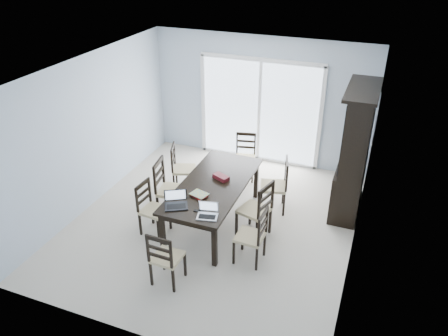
{
  "coord_description": "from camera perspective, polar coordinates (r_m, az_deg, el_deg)",
  "views": [
    {
      "loc": [
        2.33,
        -5.56,
        4.35
      ],
      "look_at": [
        0.18,
        0.0,
        1.07
      ],
      "focal_mm": 35.0,
      "sensor_mm": 36.0,
      "label": 1
    }
  ],
  "objects": [
    {
      "name": "hot_tub",
      "position": [
        10.37,
        1.27,
        6.67
      ],
      "size": [
        2.03,
        1.9,
        0.88
      ],
      "rotation": [
        0.0,
        0.0,
        0.26
      ],
      "color": "brown",
      "rests_on": "balcony"
    },
    {
      "name": "wall_left",
      "position": [
        7.82,
        -16.91,
        4.57
      ],
      "size": [
        0.02,
        5.0,
        2.6
      ],
      "primitive_type": "cube",
      "color": "#ACBCCE",
      "rests_on": "floor"
    },
    {
      "name": "chair_left_near",
      "position": [
        7.03,
        -9.75,
        -4.48
      ],
      "size": [
        0.42,
        0.41,
        1.02
      ],
      "rotation": [
        0.0,
        0.0,
        -1.65
      ],
      "color": "black",
      "rests_on": "floor"
    },
    {
      "name": "sliding_door",
      "position": [
        8.98,
        4.66,
        7.42
      ],
      "size": [
        2.52,
        0.05,
        2.18
      ],
      "color": "silver",
      "rests_on": "floor"
    },
    {
      "name": "cell_phone",
      "position": [
        6.36,
        -3.45,
        -5.62
      ],
      "size": [
        0.12,
        0.06,
        0.01
      ],
      "primitive_type": "cube",
      "rotation": [
        0.0,
        0.0,
        0.09
      ],
      "color": "black",
      "rests_on": "dining_table"
    },
    {
      "name": "chair_right_near",
      "position": [
        6.32,
        4.19,
        -8.21
      ],
      "size": [
        0.42,
        0.41,
        1.04
      ],
      "rotation": [
        0.0,
        0.0,
        1.53
      ],
      "color": "black",
      "rests_on": "floor"
    },
    {
      "name": "back_wall",
      "position": [
        8.93,
        4.76,
        8.75
      ],
      "size": [
        4.5,
        0.02,
        2.6
      ],
      "primitive_type": "cube",
      "color": "#ACBCCE",
      "rests_on": "floor"
    },
    {
      "name": "railing",
      "position": [
        11.0,
        7.66,
        8.36
      ],
      "size": [
        4.5,
        0.06,
        1.1
      ],
      "primitive_type": "cube",
      "color": "#99999E",
      "rests_on": "balcony"
    },
    {
      "name": "chair_end_near",
      "position": [
        5.99,
        -7.9,
        -11.06
      ],
      "size": [
        0.39,
        0.4,
        1.02
      ],
      "rotation": [
        0.0,
        0.0,
        -0.03
      ],
      "color": "black",
      "rests_on": "floor"
    },
    {
      "name": "chair_end_far",
      "position": [
        8.51,
        2.8,
        2.24
      ],
      "size": [
        0.46,
        0.47,
        1.03
      ],
      "rotation": [
        0.0,
        0.0,
        3.35
      ],
      "color": "black",
      "rests_on": "floor"
    },
    {
      "name": "chair_left_far",
      "position": [
        8.08,
        -5.9,
        0.64
      ],
      "size": [
        0.51,
        0.51,
        1.05
      ],
      "rotation": [
        0.0,
        0.0,
        -1.23
      ],
      "color": "black",
      "rests_on": "floor"
    },
    {
      "name": "laptop_silver",
      "position": [
        6.21,
        -2.22,
        -6.06
      ],
      "size": [
        0.33,
        0.26,
        0.2
      ],
      "rotation": [
        0.0,
        0.0,
        0.23
      ],
      "color": "#B5B5B7",
      "rests_on": "dining_table"
    },
    {
      "name": "floor",
      "position": [
        7.43,
        -1.31,
        -7.0
      ],
      "size": [
        5.0,
        5.0,
        0.0
      ],
      "primitive_type": "plane",
      "color": "#BDB1A2",
      "rests_on": "ground"
    },
    {
      "name": "balcony",
      "position": [
        10.34,
        6.07,
        3.46
      ],
      "size": [
        4.5,
        2.0,
        0.1
      ],
      "primitive_type": "cube",
      "color": "gray",
      "rests_on": "ground"
    },
    {
      "name": "dining_table",
      "position": [
        7.06,
        -1.37,
        -2.56
      ],
      "size": [
        1.0,
        2.2,
        0.75
      ],
      "color": "black",
      "rests_on": "floor"
    },
    {
      "name": "wall_right",
      "position": [
        6.34,
        17.73,
        -1.42
      ],
      "size": [
        0.02,
        5.0,
        2.6
      ],
      "primitive_type": "cube",
      "color": "#ACBCCE",
      "rests_on": "floor"
    },
    {
      "name": "china_hutch",
      "position": [
        7.57,
        16.67,
        1.85
      ],
      "size": [
        0.5,
        1.38,
        2.2
      ],
      "color": "black",
      "rests_on": "floor"
    },
    {
      "name": "laptop_dark",
      "position": [
        6.46,
        -6.28,
        -4.65
      ],
      "size": [
        0.41,
        0.37,
        0.23
      ],
      "rotation": [
        0.0,
        0.0,
        0.51
      ],
      "color": "black",
      "rests_on": "dining_table"
    },
    {
      "name": "game_box",
      "position": [
        7.13,
        -0.39,
        -1.2
      ],
      "size": [
        0.3,
        0.23,
        0.07
      ],
      "primitive_type": "cube",
      "rotation": [
        0.0,
        0.0,
        -0.42
      ],
      "color": "#4B0F15",
      "rests_on": "dining_table"
    },
    {
      "name": "chair_left_mid",
      "position": [
        7.35,
        -7.58,
        -1.9
      ],
      "size": [
        0.52,
        0.5,
        1.18
      ],
      "rotation": [
        0.0,
        0.0,
        -1.43
      ],
      "color": "black",
      "rests_on": "floor"
    },
    {
      "name": "chair_right_far",
      "position": [
        7.48,
        7.23,
        -1.51
      ],
      "size": [
        0.54,
        0.53,
        1.13
      ],
      "rotation": [
        0.0,
        0.0,
        1.85
      ],
      "color": "black",
      "rests_on": "floor"
    },
    {
      "name": "book_stack",
      "position": [
        6.7,
        -3.31,
        -3.5
      ],
      "size": [
        0.3,
        0.26,
        0.04
      ],
      "rotation": [
        0.0,
        0.0,
        -0.41
      ],
      "color": "maroon",
      "rests_on": "dining_table"
    },
    {
      "name": "chair_right_mid",
      "position": [
        6.78,
        4.66,
        -4.82
      ],
      "size": [
        0.54,
        0.53,
        1.14
      ],
      "rotation": [
        0.0,
        0.0,
        1.29
      ],
      "color": "black",
      "rests_on": "floor"
    },
    {
      "name": "ceiling",
      "position": [
        6.28,
        -1.58,
        12.63
      ],
      "size": [
        5.0,
        5.0,
        0.0
      ],
      "primitive_type": "plane",
      "rotation": [
        3.14,
        0.0,
        0.0
      ],
      "color": "white",
      "rests_on": "back_wall"
    }
  ]
}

